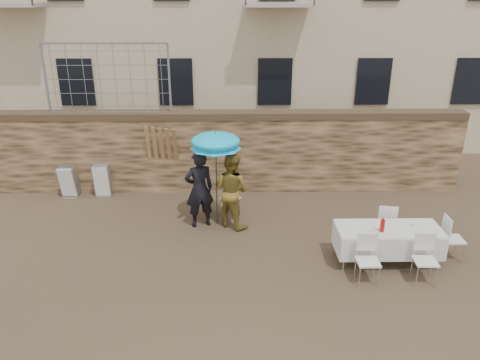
{
  "coord_description": "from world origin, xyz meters",
  "views": [
    {
      "loc": [
        0.28,
        -7.25,
        5.22
      ],
      "look_at": [
        0.4,
        2.2,
        1.4
      ],
      "focal_mm": 35.0,
      "sensor_mm": 36.0,
      "label": 1
    }
  ],
  "objects_px": {
    "table_chair_side": "(453,238)",
    "table_chair_back": "(385,223)",
    "man_suit": "(199,189)",
    "table_chair_front_right": "(426,260)",
    "soda_bottle": "(382,226)",
    "table_chair_front_left": "(368,261)",
    "couple_chair_right": "(230,197)",
    "banquet_table": "(389,230)",
    "umbrella": "(216,144)",
    "couple_chair_left": "(201,197)",
    "chair_stack_left": "(71,179)",
    "chair_stack_right": "(104,178)",
    "woman_dress": "(231,190)"
  },
  "relations": [
    {
      "from": "chair_stack_left",
      "to": "couple_chair_left",
      "type": "bearing_deg",
      "value": -20.19
    },
    {
      "from": "man_suit",
      "to": "table_chair_front_left",
      "type": "height_order",
      "value": "man_suit"
    },
    {
      "from": "soda_bottle",
      "to": "woman_dress",
      "type": "bearing_deg",
      "value": 148.78
    },
    {
      "from": "man_suit",
      "to": "table_chair_back",
      "type": "height_order",
      "value": "man_suit"
    },
    {
      "from": "couple_chair_left",
      "to": "soda_bottle",
      "type": "height_order",
      "value": "soda_bottle"
    },
    {
      "from": "umbrella",
      "to": "banquet_table",
      "type": "distance_m",
      "value": 4.17
    },
    {
      "from": "banquet_table",
      "to": "table_chair_front_right",
      "type": "xyz_separation_m",
      "value": [
        0.5,
        -0.75,
        -0.25
      ]
    },
    {
      "from": "umbrella",
      "to": "couple_chair_right",
      "type": "distance_m",
      "value": 1.62
    },
    {
      "from": "couple_chair_left",
      "to": "table_chair_side",
      "type": "bearing_deg",
      "value": 143.07
    },
    {
      "from": "man_suit",
      "to": "table_chair_front_left",
      "type": "xyz_separation_m",
      "value": [
        3.35,
        -2.42,
        -0.45
      ]
    },
    {
      "from": "soda_bottle",
      "to": "table_chair_side",
      "type": "xyz_separation_m",
      "value": [
        1.6,
        0.25,
        -0.43
      ]
    },
    {
      "from": "woman_dress",
      "to": "table_chair_back",
      "type": "height_order",
      "value": "woman_dress"
    },
    {
      "from": "man_suit",
      "to": "soda_bottle",
      "type": "height_order",
      "value": "man_suit"
    },
    {
      "from": "banquet_table",
      "to": "table_chair_back",
      "type": "relative_size",
      "value": 2.19
    },
    {
      "from": "table_chair_front_right",
      "to": "table_chair_side",
      "type": "bearing_deg",
      "value": 46.43
    },
    {
      "from": "umbrella",
      "to": "woman_dress",
      "type": "bearing_deg",
      "value": -15.95
    },
    {
      "from": "table_chair_side",
      "to": "umbrella",
      "type": "bearing_deg",
      "value": 72.03
    },
    {
      "from": "umbrella",
      "to": "chair_stack_left",
      "type": "bearing_deg",
      "value": 156.15
    },
    {
      "from": "table_chair_side",
      "to": "soda_bottle",
      "type": "bearing_deg",
      "value": 99.55
    },
    {
      "from": "couple_chair_right",
      "to": "chair_stack_left",
      "type": "distance_m",
      "value": 4.57
    },
    {
      "from": "table_chair_back",
      "to": "soda_bottle",
      "type": "bearing_deg",
      "value": 77.29
    },
    {
      "from": "table_chair_side",
      "to": "table_chair_back",
      "type": "bearing_deg",
      "value": 60.41
    },
    {
      "from": "man_suit",
      "to": "umbrella",
      "type": "relative_size",
      "value": 0.88
    },
    {
      "from": "woman_dress",
      "to": "banquet_table",
      "type": "height_order",
      "value": "woman_dress"
    },
    {
      "from": "banquet_table",
      "to": "couple_chair_right",
      "type": "bearing_deg",
      "value": 145.69
    },
    {
      "from": "woman_dress",
      "to": "table_chair_side",
      "type": "bearing_deg",
      "value": -162.91
    },
    {
      "from": "table_chair_side",
      "to": "couple_chair_left",
      "type": "bearing_deg",
      "value": 69.06
    },
    {
      "from": "couple_chair_left",
      "to": "table_chair_side",
      "type": "xyz_separation_m",
      "value": [
        5.35,
        -2.12,
        0.0
      ]
    },
    {
      "from": "table_chair_front_right",
      "to": "chair_stack_right",
      "type": "bearing_deg",
      "value": 152.18
    },
    {
      "from": "woman_dress",
      "to": "table_chair_front_left",
      "type": "distance_m",
      "value": 3.58
    },
    {
      "from": "couple_chair_left",
      "to": "chair_stack_left",
      "type": "distance_m",
      "value": 3.91
    },
    {
      "from": "table_chair_back",
      "to": "table_chair_side",
      "type": "xyz_separation_m",
      "value": [
        1.2,
        -0.7,
        0.0
      ]
    },
    {
      "from": "table_chair_front_right",
      "to": "soda_bottle",
      "type": "bearing_deg",
      "value": 142.46
    },
    {
      "from": "man_suit",
      "to": "table_chair_front_right",
      "type": "relative_size",
      "value": 1.95
    },
    {
      "from": "couple_chair_left",
      "to": "table_chair_front_right",
      "type": "xyz_separation_m",
      "value": [
        4.45,
        -2.97,
        0.0
      ]
    },
    {
      "from": "couple_chair_right",
      "to": "table_chair_back",
      "type": "xyz_separation_m",
      "value": [
        3.45,
        -1.42,
        0.0
      ]
    },
    {
      "from": "banquet_table",
      "to": "soda_bottle",
      "type": "distance_m",
      "value": 0.3
    },
    {
      "from": "man_suit",
      "to": "soda_bottle",
      "type": "distance_m",
      "value": 4.17
    },
    {
      "from": "couple_chair_right",
      "to": "banquet_table",
      "type": "distance_m",
      "value": 3.95
    },
    {
      "from": "man_suit",
      "to": "couple_chair_right",
      "type": "distance_m",
      "value": 1.0
    },
    {
      "from": "table_chair_back",
      "to": "banquet_table",
      "type": "bearing_deg",
      "value": 86.09
    },
    {
      "from": "table_chair_front_right",
      "to": "chair_stack_right",
      "type": "distance_m",
      "value": 8.41
    },
    {
      "from": "table_chair_front_left",
      "to": "table_chair_front_right",
      "type": "distance_m",
      "value": 1.1
    },
    {
      "from": "man_suit",
      "to": "umbrella",
      "type": "distance_m",
      "value": 1.15
    },
    {
      "from": "couple_chair_right",
      "to": "soda_bottle",
      "type": "bearing_deg",
      "value": 177.18
    },
    {
      "from": "umbrella",
      "to": "banquet_table",
      "type": "bearing_deg",
      "value": -26.48
    },
    {
      "from": "woman_dress",
      "to": "couple_chair_left",
      "type": "relative_size",
      "value": 1.89
    },
    {
      "from": "table_chair_front_right",
      "to": "table_chair_back",
      "type": "distance_m",
      "value": 1.58
    },
    {
      "from": "table_chair_front_left",
      "to": "table_chair_side",
      "type": "relative_size",
      "value": 1.0
    },
    {
      "from": "couple_chair_left",
      "to": "woman_dress",
      "type": "bearing_deg",
      "value": 128.42
    }
  ]
}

